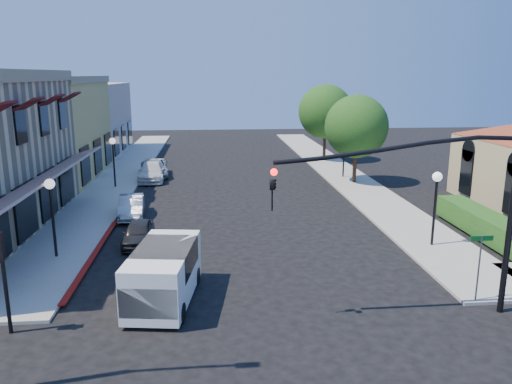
{
  "coord_description": "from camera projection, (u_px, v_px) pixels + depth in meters",
  "views": [
    {
      "loc": [
        -1.65,
        -13.25,
        7.85
      ],
      "look_at": [
        0.34,
        8.91,
        2.6
      ],
      "focal_mm": 35.0,
      "sensor_mm": 36.0,
      "label": 1
    }
  ],
  "objects": [
    {
      "name": "ground",
      "position": [
        271.0,
        346.0,
        14.79
      ],
      "size": [
        120.0,
        120.0,
        0.0
      ],
      "primitive_type": "plane",
      "color": "black",
      "rests_on": "ground"
    },
    {
      "name": "sidewalk_left",
      "position": [
        124.0,
        174.0,
        40.19
      ],
      "size": [
        3.5,
        50.0,
        0.12
      ],
      "primitive_type": "cube",
      "color": "#9B988D",
      "rests_on": "ground"
    },
    {
      "name": "sidewalk_right",
      "position": [
        337.0,
        170.0,
        41.71
      ],
      "size": [
        3.5,
        50.0,
        0.12
      ],
      "primitive_type": "cube",
      "color": "#9B988D",
      "rests_on": "ground"
    },
    {
      "name": "curb_red_strip",
      "position": [
        94.0,
        257.0,
        21.94
      ],
      "size": [
        0.25,
        10.0,
        0.06
      ],
      "primitive_type": "cube",
      "color": "maroon",
      "rests_on": "ground"
    },
    {
      "name": "yellow_stucco_building",
      "position": [
        28.0,
        129.0,
        37.77
      ],
      "size": [
        10.0,
        12.0,
        7.6
      ],
      "primitive_type": "cube",
      "color": "tan",
      "rests_on": "ground"
    },
    {
      "name": "pink_stucco_building",
      "position": [
        71.0,
        119.0,
        49.47
      ],
      "size": [
        10.0,
        12.0,
        7.0
      ],
      "primitive_type": "cube",
      "color": "tan",
      "rests_on": "ground"
    },
    {
      "name": "hedge",
      "position": [
        485.0,
        238.0,
        24.54
      ],
      "size": [
        1.4,
        8.0,
        1.1
      ],
      "primitive_type": "cube",
      "color": "#205117",
      "rests_on": "ground"
    },
    {
      "name": "street_tree_a",
      "position": [
        356.0,
        127.0,
        35.92
      ],
      "size": [
        4.56,
        4.56,
        6.48
      ],
      "color": "#332014",
      "rests_on": "ground"
    },
    {
      "name": "street_tree_b",
      "position": [
        325.0,
        112.0,
        45.53
      ],
      "size": [
        4.94,
        4.94,
        7.02
      ],
      "color": "#332014",
      "rests_on": "ground"
    },
    {
      "name": "signal_mast_arm",
      "position": [
        450.0,
        196.0,
        15.81
      ],
      "size": [
        8.01,
        0.39,
        6.0
      ],
      "color": "black",
      "rests_on": "ground"
    },
    {
      "name": "secondary_signal",
      "position": [
        1.0,
        264.0,
        14.92
      ],
      "size": [
        0.28,
        0.42,
        3.32
      ],
      "color": "black",
      "rests_on": "ground"
    },
    {
      "name": "street_name_sign",
      "position": [
        480.0,
        258.0,
        17.19
      ],
      "size": [
        0.8,
        0.06,
        2.5
      ],
      "color": "#595B5E",
      "rests_on": "ground"
    },
    {
      "name": "lamppost_left_near",
      "position": [
        51.0,
        198.0,
        21.18
      ],
      "size": [
        0.44,
        0.44,
        3.57
      ],
      "color": "black",
      "rests_on": "ground"
    },
    {
      "name": "lamppost_left_far",
      "position": [
        113.0,
        150.0,
        34.75
      ],
      "size": [
        0.44,
        0.44,
        3.57
      ],
      "color": "black",
      "rests_on": "ground"
    },
    {
      "name": "lamppost_right_near",
      "position": [
        436.0,
        190.0,
        22.66
      ],
      "size": [
        0.44,
        0.44,
        3.57
      ],
      "color": "black",
      "rests_on": "ground"
    },
    {
      "name": "lamppost_right_far",
      "position": [
        344.0,
        143.0,
        38.17
      ],
      "size": [
        0.44,
        0.44,
        3.57
      ],
      "color": "black",
      "rests_on": "ground"
    },
    {
      "name": "white_van",
      "position": [
        163.0,
        272.0,
        17.42
      ],
      "size": [
        2.5,
        4.64,
        1.96
      ],
      "color": "white",
      "rests_on": "ground"
    },
    {
      "name": "parked_car_a",
      "position": [
        139.0,
        233.0,
        23.55
      ],
      "size": [
        1.37,
        3.32,
        1.13
      ],
      "primitive_type": "imported",
      "rotation": [
        0.0,
        0.0,
        0.01
      ],
      "color": "black",
      "rests_on": "ground"
    },
    {
      "name": "parked_car_b",
      "position": [
        132.0,
        207.0,
        28.02
      ],
      "size": [
        1.66,
        3.84,
        1.23
      ],
      "primitive_type": "imported",
      "rotation": [
        0.0,
        0.0,
        0.1
      ],
      "color": "#B9BDBF",
      "rests_on": "ground"
    },
    {
      "name": "parked_car_c",
      "position": [
        152.0,
        172.0,
        37.76
      ],
      "size": [
        2.02,
        4.72,
        1.35
      ],
      "primitive_type": "imported",
      "rotation": [
        0.0,
        0.0,
        0.03
      ],
      "color": "silver",
      "rests_on": "ground"
    },
    {
      "name": "parked_car_d",
      "position": [
        154.0,
        168.0,
        39.31
      ],
      "size": [
        2.6,
        4.76,
        1.27
      ],
      "primitive_type": "imported",
      "rotation": [
        0.0,
        0.0,
        0.11
      ],
      "color": "#B1B4B7",
      "rests_on": "ground"
    }
  ]
}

